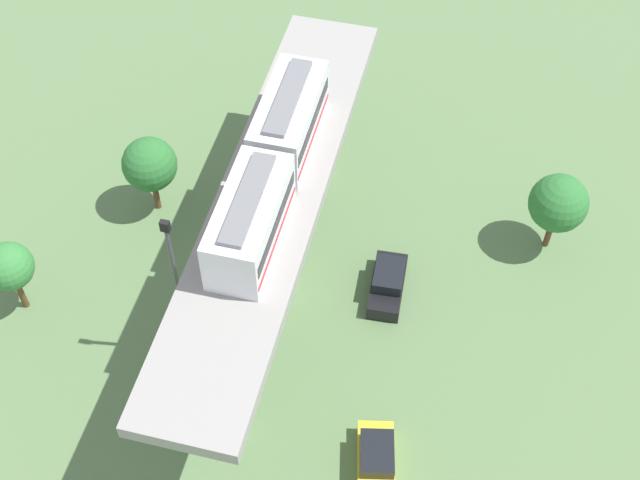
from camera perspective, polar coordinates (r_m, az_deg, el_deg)
ground_plane at (r=50.83m, az=-2.79°, el=-3.15°), size 120.00×120.00×0.00m
viaduct at (r=45.90m, az=-3.08°, el=1.37°), size 5.20×28.00×8.37m
train at (r=43.27m, az=-3.23°, el=4.66°), size 2.64×13.55×3.24m
parked_car_black at (r=50.23m, az=4.39°, el=-2.79°), size 2.04×4.30×1.76m
parked_car_yellow at (r=44.73m, az=3.64°, el=-14.07°), size 2.64×4.48×1.76m
tree_near_viaduct at (r=51.63m, az=15.13°, el=2.29°), size 3.39×3.39×5.45m
tree_mid_lot at (r=50.02m, az=-19.43°, el=-1.64°), size 2.69×2.69×5.00m
tree_far_corner at (r=52.77m, az=-10.94°, el=4.80°), size 3.26×3.26×5.42m
signal_post at (r=44.03m, az=-9.15°, el=-2.96°), size 0.44×0.28×10.97m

